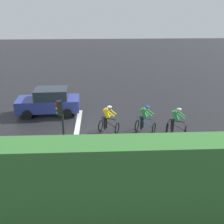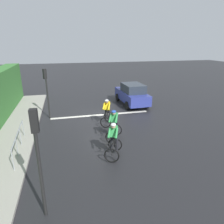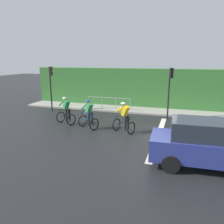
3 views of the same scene
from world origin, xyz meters
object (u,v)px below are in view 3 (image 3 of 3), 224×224
cyclist_lead (66,111)px  cyclist_mid (124,118)px  traffic_light_near_crossing (170,86)px  traffic_light_far_junction (51,82)px  cyclist_second (89,115)px  car_navy (206,144)px  pedestrian_railing_kerbside (109,101)px

cyclist_lead → cyclist_mid: 3.84m
traffic_light_near_crossing → traffic_light_far_junction: 8.62m
cyclist_second → traffic_light_far_junction: bearing=53.6°
cyclist_lead → cyclist_second: size_ratio=1.00×
car_navy → pedestrian_railing_kerbside: 9.95m
traffic_light_near_crossing → traffic_light_far_junction: size_ratio=1.00×
car_navy → traffic_light_near_crossing: size_ratio=1.25×
cyclist_lead → pedestrian_railing_kerbside: 4.44m
cyclist_lead → traffic_light_near_crossing: size_ratio=0.50×
cyclist_lead → traffic_light_far_junction: (2.81, 2.72, 1.43)m
cyclist_second → cyclist_mid: same height
traffic_light_far_junction → pedestrian_railing_kerbside: traffic_light_far_junction is taller
car_navy → traffic_light_near_crossing: traffic_light_near_crossing is taller
cyclist_lead → cyclist_mid: same height
cyclist_mid → traffic_light_far_junction: (3.34, 6.53, 1.43)m
cyclist_mid → traffic_light_far_junction: 7.47m
traffic_light_far_junction → pedestrian_railing_kerbside: bearing=-70.8°
car_navy → traffic_light_far_junction: traffic_light_far_junction is taller
cyclist_second → pedestrian_railing_kerbside: bearing=4.3°
cyclist_mid → traffic_light_near_crossing: size_ratio=0.50×
traffic_light_far_junction → cyclist_lead: bearing=-135.9°
pedestrian_railing_kerbside → car_navy: bearing=-140.7°
traffic_light_near_crossing → pedestrian_railing_kerbside: traffic_light_near_crossing is taller
cyclist_second → cyclist_mid: size_ratio=1.00×
cyclist_lead → cyclist_mid: (-0.53, -3.81, 0.00)m
cyclist_mid → car_navy: car_navy is taller
cyclist_lead → cyclist_second: same height
cyclist_lead → traffic_light_near_crossing: bearing=-62.2°
pedestrian_railing_kerbside → traffic_light_far_junction: bearing=109.2°
cyclist_mid → pedestrian_railing_kerbside: 5.36m
cyclist_lead → car_navy: size_ratio=0.40×
cyclist_lead → traffic_light_near_crossing: traffic_light_near_crossing is taller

